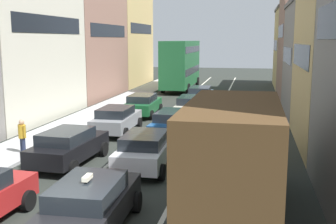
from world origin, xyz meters
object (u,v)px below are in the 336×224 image
Objects in this scene: taxi_centre_lane_front at (90,204)px; sedan_right_lane_behind_truck at (237,139)px; hatchback_centre_lane_third at (174,123)px; coupe_centre_lane_fourth at (192,106)px; sedan_centre_lane_fifth at (200,95)px; wagon_left_lane_second at (68,146)px; sedan_left_lane_fourth at (143,104)px; pedestrian_mid_sidewalk at (22,135)px; bus_mid_queue_primary at (181,63)px; removalist_box_truck at (234,154)px; sedan_left_lane_third at (116,119)px; sedan_centre_lane_second at (146,149)px.

taxi_centre_lane_front is 1.00× the size of sedan_right_lane_behind_truck.
coupe_centre_lane_fourth is (0.09, 5.86, 0.00)m from hatchback_centre_lane_third.
taxi_centre_lane_front reaches higher than sedan_right_lane_behind_truck.
sedan_centre_lane_fifth is at bearing -2.38° from taxi_centre_lane_front.
sedan_left_lane_fourth is at bearing 2.77° from wagon_left_lane_second.
hatchback_centre_lane_third is 11.59m from sedan_centre_lane_fifth.
wagon_left_lane_second is at bearing 150.87° from hatchback_centre_lane_third.
pedestrian_mid_sidewalk is at bearing 39.76° from taxi_centre_lane_front.
bus_mid_queue_primary is at bearing 12.40° from coupe_centre_lane_fourth.
sedan_left_lane_third is (-6.99, 10.23, -1.18)m from removalist_box_truck.
sedan_centre_lane_second is 3.33m from wagon_left_lane_second.
hatchback_centre_lane_third is 1.00× the size of sedan_right_lane_behind_truck.
sedan_centre_lane_second is 17.07m from sedan_centre_lane_fifth.
pedestrian_mid_sidewalk is at bearing 76.10° from wagon_left_lane_second.
sedan_centre_lane_second is at bearing -152.19° from sedan_left_lane_third.
sedan_centre_lane_fifth is (3.38, 17.17, 0.00)m from wagon_left_lane_second.
sedan_centre_lane_fifth is (0.07, 22.94, -0.00)m from taxi_centre_lane_front.
sedan_right_lane_behind_truck is at bearing -143.80° from sedan_left_lane_fourth.
bus_mid_queue_primary is (0.07, 27.20, 2.03)m from wagon_left_lane_second.
removalist_box_truck is at bearing 178.55° from sedan_right_lane_behind_truck.
taxi_centre_lane_front is at bearing -178.12° from hatchback_centre_lane_third.
sedan_centre_lane_fifth and sedan_right_lane_behind_truck have the same top height.
pedestrian_mid_sidewalk reaches higher than sedan_left_lane_third.
coupe_centre_lane_fourth is 0.41× the size of bus_mid_queue_primary.
taxi_centre_lane_front reaches higher than hatchback_centre_lane_third.
removalist_box_truck is 16.03m from coupe_centre_lane_fourth.
sedan_left_lane_third is 1.01× the size of coupe_centre_lane_fourth.
pedestrian_mid_sidewalk is at bearing 174.06° from bus_mid_queue_primary.
sedan_centre_lane_fifth is (0.05, 17.07, 0.00)m from sedan_centre_lane_second.
pedestrian_mid_sidewalk is (-2.68, -26.39, -1.88)m from bus_mid_queue_primary.
pedestrian_mid_sidewalk is (-5.92, 6.58, 0.15)m from taxi_centre_lane_front.
taxi_centre_lane_front is 1.01× the size of sedan_centre_lane_fifth.
taxi_centre_lane_front is 22.94m from sedan_centre_lane_fifth.
wagon_left_lane_second is at bearing 167.55° from sedan_centre_lane_fifth.
pedestrian_mid_sidewalk is (-9.67, 4.96, -1.03)m from removalist_box_truck.
wagon_left_lane_second is 6.56m from hatchback_centre_lane_third.
sedan_centre_lane_fifth is at bearing -1.93° from sedan_centre_lane_second.
sedan_centre_lane_second is 6.81m from sedan_left_lane_third.
sedan_left_lane_third is 2.60× the size of pedestrian_mid_sidewalk.
wagon_left_lane_second is at bearing 27.62° from taxi_centre_lane_front.
removalist_box_truck is 1.77× the size of sedan_centre_lane_second.
removalist_box_truck is 1.79× the size of coupe_centre_lane_fourth.
sedan_centre_lane_second and coupe_centre_lane_fourth have the same top height.
wagon_left_lane_second is at bearing 162.85° from coupe_centre_lane_fourth.
hatchback_centre_lane_third is 5.87m from coupe_centre_lane_fourth.
taxi_centre_lane_front is at bearing 179.26° from coupe_centre_lane_fourth.
sedan_centre_lane_fifth is 10.76m from bus_mid_queue_primary.
sedan_left_lane_third is 5.57m from sedan_left_lane_fourth.
taxi_centre_lane_front reaches higher than sedan_centre_lane_second.
sedan_left_lane_fourth is 2.61× the size of pedestrian_mid_sidewalk.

